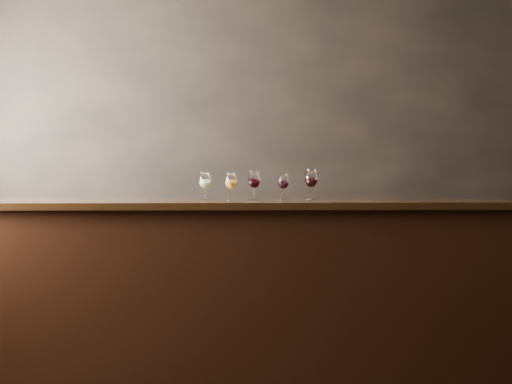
{
  "coord_description": "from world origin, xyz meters",
  "views": [
    {
      "loc": [
        -0.25,
        -3.11,
        1.37
      ],
      "look_at": [
        -0.16,
        1.39,
        1.21
      ],
      "focal_mm": 50.0,
      "sensor_mm": 36.0,
      "label": 1
    }
  ],
  "objects_px": {
    "back_bar_shelf": "(264,299)",
    "glass_amber": "(231,181)",
    "bar_counter": "(253,294)",
    "glass_white": "(205,181)",
    "glass_red_a": "(254,180)",
    "glass_red_c": "(311,179)",
    "glass_red_b": "(283,182)"
  },
  "relations": [
    {
      "from": "back_bar_shelf",
      "to": "glass_amber",
      "type": "relative_size",
      "value": 13.01
    },
    {
      "from": "bar_counter",
      "to": "glass_white",
      "type": "xyz_separation_m",
      "value": [
        -0.3,
        0.04,
        0.72
      ]
    },
    {
      "from": "glass_red_a",
      "to": "glass_red_c",
      "type": "distance_m",
      "value": 0.36
    },
    {
      "from": "back_bar_shelf",
      "to": "glass_white",
      "type": "xyz_separation_m",
      "value": [
        -0.4,
        -0.6,
        0.87
      ]
    },
    {
      "from": "bar_counter",
      "to": "back_bar_shelf",
      "type": "bearing_deg",
      "value": 81.24
    },
    {
      "from": "glass_red_a",
      "to": "glass_red_c",
      "type": "relative_size",
      "value": 0.94
    },
    {
      "from": "glass_amber",
      "to": "glass_red_a",
      "type": "xyz_separation_m",
      "value": [
        0.15,
        0.06,
        0.01
      ]
    },
    {
      "from": "glass_white",
      "to": "glass_amber",
      "type": "distance_m",
      "value": 0.18
    },
    {
      "from": "glass_white",
      "to": "glass_amber",
      "type": "bearing_deg",
      "value": -22.04
    },
    {
      "from": "glass_red_b",
      "to": "glass_red_a",
      "type": "bearing_deg",
      "value": -178.45
    },
    {
      "from": "glass_amber",
      "to": "glass_red_a",
      "type": "relative_size",
      "value": 0.95
    },
    {
      "from": "back_bar_shelf",
      "to": "glass_amber",
      "type": "bearing_deg",
      "value": -108.83
    },
    {
      "from": "back_bar_shelf",
      "to": "glass_red_b",
      "type": "relative_size",
      "value": 13.5
    },
    {
      "from": "glass_red_a",
      "to": "glass_red_b",
      "type": "xyz_separation_m",
      "value": [
        0.19,
        0.01,
        -0.01
      ]
    },
    {
      "from": "glass_amber",
      "to": "glass_red_c",
      "type": "distance_m",
      "value": 0.51
    },
    {
      "from": "glass_white",
      "to": "glass_red_b",
      "type": "xyz_separation_m",
      "value": [
        0.5,
        -0.0,
        -0.01
      ]
    },
    {
      "from": "bar_counter",
      "to": "glass_red_c",
      "type": "relative_size",
      "value": 16.21
    },
    {
      "from": "bar_counter",
      "to": "glass_white",
      "type": "distance_m",
      "value": 0.78
    },
    {
      "from": "glass_amber",
      "to": "glass_red_c",
      "type": "height_order",
      "value": "glass_red_c"
    },
    {
      "from": "bar_counter",
      "to": "glass_amber",
      "type": "xyz_separation_m",
      "value": [
        -0.14,
        -0.03,
        0.72
      ]
    },
    {
      "from": "glass_red_a",
      "to": "back_bar_shelf",
      "type": "bearing_deg",
      "value": 82.3
    },
    {
      "from": "back_bar_shelf",
      "to": "glass_red_a",
      "type": "height_order",
      "value": "glass_red_a"
    },
    {
      "from": "glass_red_b",
      "to": "back_bar_shelf",
      "type": "bearing_deg",
      "value": 99.68
    },
    {
      "from": "back_bar_shelf",
      "to": "glass_red_b",
      "type": "distance_m",
      "value": 1.06
    },
    {
      "from": "glass_red_c",
      "to": "bar_counter",
      "type": "bearing_deg",
      "value": 178.02
    },
    {
      "from": "glass_red_b",
      "to": "glass_amber",
      "type": "bearing_deg",
      "value": -168.84
    },
    {
      "from": "bar_counter",
      "to": "glass_red_c",
      "type": "xyz_separation_m",
      "value": [
        0.37,
        -0.01,
        0.73
      ]
    },
    {
      "from": "bar_counter",
      "to": "glass_amber",
      "type": "relative_size",
      "value": 18.25
    },
    {
      "from": "bar_counter",
      "to": "back_bar_shelf",
      "type": "relative_size",
      "value": 1.4
    },
    {
      "from": "glass_red_b",
      "to": "glass_red_c",
      "type": "height_order",
      "value": "glass_red_c"
    },
    {
      "from": "glass_red_a",
      "to": "bar_counter",
      "type": "bearing_deg",
      "value": -109.56
    },
    {
      "from": "glass_white",
      "to": "glass_amber",
      "type": "xyz_separation_m",
      "value": [
        0.17,
        -0.07,
        -0.0
      ]
    }
  ]
}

